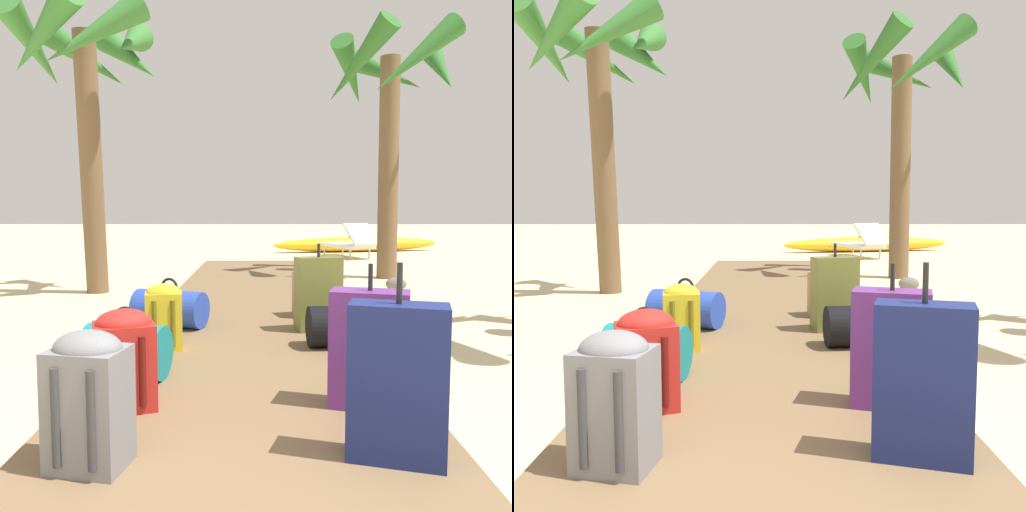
# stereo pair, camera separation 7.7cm
# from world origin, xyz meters

# --- Properties ---
(ground_plane) EXTENTS (60.00, 60.00, 0.00)m
(ground_plane) POSITION_xyz_m (0.00, 3.76, 0.00)
(ground_plane) COLOR beige
(boardwalk) EXTENTS (1.93, 9.39, 0.08)m
(boardwalk) POSITION_xyz_m (0.00, 4.70, 0.04)
(boardwalk) COLOR brown
(boardwalk) RESTS_ON ground
(backpack_grey) EXTENTS (0.34, 0.30, 0.56)m
(backpack_grey) POSITION_xyz_m (-0.61, 0.91, 0.37)
(backpack_grey) COLOR slate
(backpack_grey) RESTS_ON boardwalk
(backpack_tan) EXTENTS (0.37, 0.34, 0.49)m
(backpack_tan) POSITION_xyz_m (0.58, 3.99, 0.34)
(backpack_tan) COLOR tan
(backpack_tan) RESTS_ON boardwalk
(backpack_yellow) EXTENTS (0.29, 0.26, 0.49)m
(backpack_yellow) POSITION_xyz_m (-0.63, 2.73, 0.34)
(backpack_yellow) COLOR gold
(backpack_yellow) RESTS_ON boardwalk
(duffel_bag_teal) EXTENTS (0.54, 0.42, 0.44)m
(duffel_bag_teal) POSITION_xyz_m (-0.74, 2.06, 0.25)
(duffel_bag_teal) COLOR #197A7F
(duffel_bag_teal) RESTS_ON boardwalk
(duffel_bag_blue) EXTENTS (0.70, 0.51, 0.43)m
(duffel_bag_blue) POSITION_xyz_m (-0.71, 3.51, 0.24)
(duffel_bag_blue) COLOR #2847B7
(duffel_bag_blue) RESTS_ON boardwalk
(suitcase_navy) EXTENTS (0.43, 0.29, 0.82)m
(suitcase_navy) POSITION_xyz_m (0.64, 0.98, 0.41)
(suitcase_navy) COLOR navy
(suitcase_navy) RESTS_ON boardwalk
(suitcase_olive) EXTENTS (0.41, 0.28, 0.74)m
(suitcase_olive) POSITION_xyz_m (0.57, 3.38, 0.39)
(suitcase_olive) COLOR olive
(suitcase_olive) RESTS_ON boardwalk
(duffel_bag_black) EXTENTS (0.60, 0.36, 0.42)m
(duffel_bag_black) POSITION_xyz_m (0.73, 2.83, 0.24)
(duffel_bag_black) COLOR black
(duffel_bag_black) RESTS_ON boardwalk
(suitcase_purple) EXTENTS (0.44, 0.31, 0.75)m
(suitcase_purple) POSITION_xyz_m (0.65, 1.59, 0.39)
(suitcase_purple) COLOR #6B2D84
(suitcase_purple) RESTS_ON boardwalk
(backpack_red) EXTENTS (0.37, 0.34, 0.52)m
(backpack_red) POSITION_xyz_m (-0.62, 1.56, 0.35)
(backpack_red) COLOR red
(backpack_red) RESTS_ON boardwalk
(palm_tree_far_right) EXTENTS (2.10, 2.00, 3.84)m
(palm_tree_far_right) POSITION_xyz_m (2.07, 7.33, 2.82)
(palm_tree_far_right) COLOR brown
(palm_tree_far_right) RESTS_ON ground
(palm_tree_near_left) EXTENTS (1.98, 2.04, 3.61)m
(palm_tree_near_left) POSITION_xyz_m (-2.08, 5.74, 2.79)
(palm_tree_near_left) COLOR brown
(palm_tree_near_left) RESTS_ON ground
(lounge_chair) EXTENTS (1.15, 1.67, 0.77)m
(lounge_chair) POSITION_xyz_m (2.07, 10.92, 0.33)
(lounge_chair) COLOR white
(lounge_chair) RESTS_ON ground
(kayak) EXTENTS (4.38, 1.55, 0.37)m
(kayak) POSITION_xyz_m (2.52, 12.52, 0.19)
(kayak) COLOR gold
(kayak) RESTS_ON ground
(rock_right_near) EXTENTS (0.28, 0.22, 0.18)m
(rock_right_near) POSITION_xyz_m (1.91, 6.10, 0.09)
(rock_right_near) COLOR slate
(rock_right_near) RESTS_ON ground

